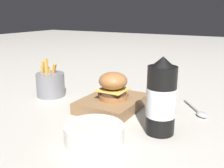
# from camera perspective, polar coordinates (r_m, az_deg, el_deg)

# --- Properties ---
(ground_plane) EXTENTS (6.00, 6.00, 0.00)m
(ground_plane) POSITION_cam_1_polar(r_m,az_deg,el_deg) (0.92, 3.66, -5.09)
(ground_plane) COLOR #B7B2A8
(serving_board) EXTENTS (0.23, 0.18, 0.04)m
(serving_board) POSITION_cam_1_polar(r_m,az_deg,el_deg) (0.90, -0.00, -4.23)
(serving_board) COLOR olive
(serving_board) RESTS_ON ground_plane
(burger) EXTENTS (0.10, 0.10, 0.09)m
(burger) POSITION_cam_1_polar(r_m,az_deg,el_deg) (0.87, 0.23, -0.33)
(burger) COLOR #9E6638
(burger) RESTS_ON serving_board
(ketchup_bottle) EXTENTS (0.08, 0.08, 0.21)m
(ketchup_bottle) POSITION_cam_1_polar(r_m,az_deg,el_deg) (0.71, 10.64, -3.23)
(ketchup_bottle) COLOR black
(ketchup_bottle) RESTS_ON ground_plane
(fries_basket) EXTENTS (0.11, 0.11, 0.15)m
(fries_basket) POSITION_cam_1_polar(r_m,az_deg,el_deg) (1.06, -13.24, -0.04)
(fries_basket) COLOR slate
(fries_basket) RESTS_ON ground_plane
(side_bowl) EXTENTS (0.15, 0.15, 0.05)m
(side_bowl) POSITION_cam_1_polar(r_m,az_deg,el_deg) (0.68, -3.90, -10.57)
(side_bowl) COLOR silver
(side_bowl) RESTS_ON ground_plane
(spoon) EXTENTS (0.15, 0.11, 0.01)m
(spoon) POSITION_cam_1_polar(r_m,az_deg,el_deg) (0.90, 18.49, -5.87)
(spoon) COLOR #B2B2B7
(spoon) RESTS_ON ground_plane
(ketchup_puddle) EXTENTS (0.04, 0.04, 0.00)m
(ketchup_puddle) POSITION_cam_1_polar(r_m,az_deg,el_deg) (1.06, 7.42, -2.29)
(ketchup_puddle) COLOR #9E140F
(ketchup_puddle) RESTS_ON ground_plane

